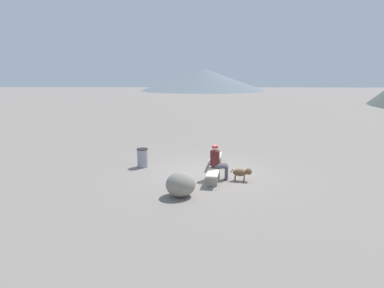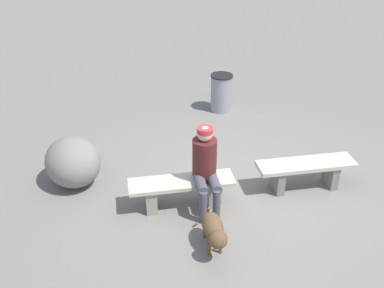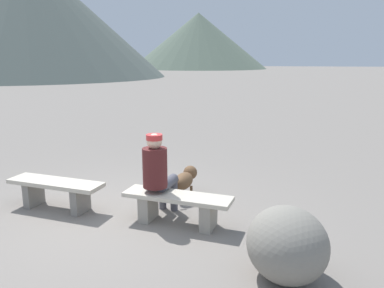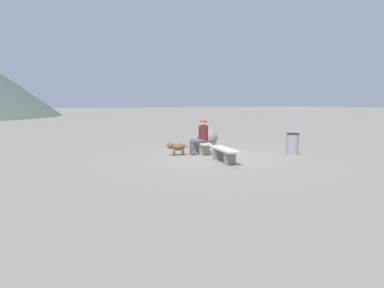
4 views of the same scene
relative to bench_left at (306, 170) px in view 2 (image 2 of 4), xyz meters
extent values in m
cube|color=gray|center=(0.97, -0.20, -0.35)|extent=(210.00, 210.00, 0.06)
cube|color=gray|center=(-0.43, 0.06, -0.12)|extent=(0.16, 0.37, 0.39)
cube|color=gray|center=(0.43, -0.06, -0.12)|extent=(0.16, 0.37, 0.39)
cube|color=beige|center=(0.00, 0.00, 0.10)|extent=(1.55, 0.60, 0.06)
cube|color=gray|center=(1.49, -0.08, -0.13)|extent=(0.20, 0.38, 0.37)
cube|color=gray|center=(2.38, -0.20, -0.13)|extent=(0.20, 0.38, 0.37)
cube|color=beige|center=(1.93, -0.14, 0.09)|extent=(1.56, 0.60, 0.06)
cylinder|color=#511E1E|center=(1.61, -0.09, 0.47)|extent=(0.34, 0.34, 0.55)
sphere|color=beige|center=(1.61, -0.09, 0.84)|extent=(0.21, 0.21, 0.21)
cylinder|color=red|center=(1.61, -0.09, 0.90)|extent=(0.22, 0.22, 0.07)
cylinder|color=#4C4C56|center=(1.73, 0.11, 0.19)|extent=(0.21, 0.45, 0.15)
cylinder|color=#4C4C56|center=(1.76, 0.32, -0.06)|extent=(0.11, 0.11, 0.51)
cylinder|color=#4C4C56|center=(1.55, 0.13, 0.19)|extent=(0.21, 0.45, 0.15)
cylinder|color=#4C4C56|center=(1.58, 0.35, -0.06)|extent=(0.11, 0.11, 0.51)
ellipsoid|color=brown|center=(1.80, 0.80, -0.01)|extent=(0.33, 0.54, 0.26)
sphere|color=brown|center=(1.85, 1.11, 0.05)|extent=(0.24, 0.24, 0.24)
cylinder|color=brown|center=(1.75, 0.97, -0.23)|extent=(0.04, 0.04, 0.18)
cylinder|color=brown|center=(1.90, 0.95, -0.23)|extent=(0.04, 0.04, 0.18)
cylinder|color=brown|center=(1.71, 0.65, -0.23)|extent=(0.04, 0.04, 0.18)
cylinder|color=brown|center=(1.85, 0.63, -0.23)|extent=(0.04, 0.04, 0.18)
cylinder|color=brown|center=(1.76, 0.51, 0.03)|extent=(0.05, 0.12, 0.15)
cylinder|color=gray|center=(0.21, -3.03, 0.06)|extent=(0.43, 0.43, 0.75)
cylinder|color=black|center=(0.21, -3.03, 0.45)|extent=(0.46, 0.46, 0.03)
ellipsoid|color=gray|center=(3.36, -1.20, 0.07)|extent=(1.05, 1.13, 0.78)
camera|label=1|loc=(12.43, -0.47, 3.33)|focal=28.83mm
camera|label=2|loc=(3.41, 4.94, 3.71)|focal=41.90mm
camera|label=3|loc=(3.14, -4.89, 1.94)|focal=35.38mm
camera|label=4|loc=(-8.31, 5.07, 1.57)|focal=29.00mm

